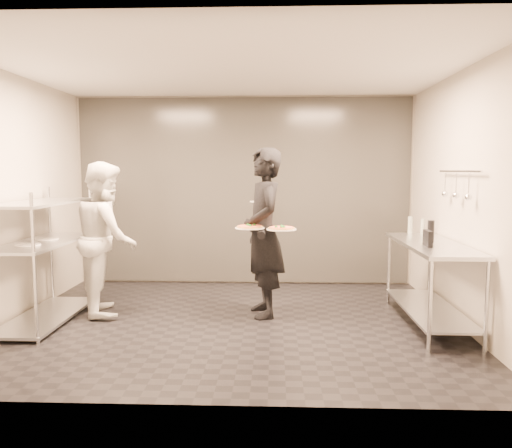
{
  "coord_description": "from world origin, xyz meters",
  "views": [
    {
      "loc": [
        0.47,
        -5.47,
        1.71
      ],
      "look_at": [
        0.25,
        0.18,
        1.1
      ],
      "focal_mm": 35.0,
      "sensor_mm": 36.0,
      "label": 1
    }
  ],
  "objects_px": {
    "bottle_dark": "(431,231)",
    "bottle_green": "(410,225)",
    "pos_monitor": "(428,238)",
    "pass_rack": "(43,254)",
    "pizza_plate_far": "(281,228)",
    "waiter": "(264,233)",
    "prep_counter": "(431,269)",
    "chef": "(106,238)",
    "bottle_clear": "(423,226)",
    "pizza_plate_near": "(250,227)",
    "salad_plate": "(261,200)"
  },
  "relations": [
    {
      "from": "bottle_dark",
      "to": "bottle_green",
      "type": "bearing_deg",
      "value": 91.12
    },
    {
      "from": "pos_monitor",
      "to": "pass_rack",
      "type": "bearing_deg",
      "value": 179.09
    },
    {
      "from": "bottle_green",
      "to": "bottle_dark",
      "type": "bearing_deg",
      "value": -88.88
    },
    {
      "from": "pos_monitor",
      "to": "pizza_plate_far",
      "type": "bearing_deg",
      "value": 169.76
    },
    {
      "from": "waiter",
      "to": "bottle_dark",
      "type": "distance_m",
      "value": 1.86
    },
    {
      "from": "prep_counter",
      "to": "chef",
      "type": "xyz_separation_m",
      "value": [
        -3.73,
        0.37,
        0.28
      ]
    },
    {
      "from": "bottle_clear",
      "to": "pizza_plate_near",
      "type": "bearing_deg",
      "value": -162.09
    },
    {
      "from": "pizza_plate_near",
      "to": "bottle_clear",
      "type": "relative_size",
      "value": 1.79
    },
    {
      "from": "pass_rack",
      "to": "pizza_plate_near",
      "type": "relative_size",
      "value": 4.79
    },
    {
      "from": "pizza_plate_near",
      "to": "bottle_dark",
      "type": "distance_m",
      "value": 2.0
    },
    {
      "from": "pass_rack",
      "to": "chef",
      "type": "xyz_separation_m",
      "value": [
        0.6,
        0.37,
        0.14
      ]
    },
    {
      "from": "pos_monitor",
      "to": "bottle_clear",
      "type": "height_order",
      "value": "bottle_clear"
    },
    {
      "from": "pass_rack",
      "to": "pizza_plate_far",
      "type": "bearing_deg",
      "value": 2.08
    },
    {
      "from": "prep_counter",
      "to": "pos_monitor",
      "type": "relative_size",
      "value": 7.79
    },
    {
      "from": "pos_monitor",
      "to": "bottle_dark",
      "type": "xyz_separation_m",
      "value": [
        0.11,
        0.27,
        0.04
      ]
    },
    {
      "from": "prep_counter",
      "to": "waiter",
      "type": "bearing_deg",
      "value": 170.5
    },
    {
      "from": "prep_counter",
      "to": "bottle_dark",
      "type": "distance_m",
      "value": 0.42
    },
    {
      "from": "waiter",
      "to": "pizza_plate_far",
      "type": "height_order",
      "value": "waiter"
    },
    {
      "from": "salad_plate",
      "to": "pass_rack",
      "type": "bearing_deg",
      "value": -166.63
    },
    {
      "from": "pass_rack",
      "to": "bottle_green",
      "type": "relative_size",
      "value": 7.44
    },
    {
      "from": "prep_counter",
      "to": "pizza_plate_near",
      "type": "bearing_deg",
      "value": 176.83
    },
    {
      "from": "pos_monitor",
      "to": "chef",
      "type": "bearing_deg",
      "value": 172.78
    },
    {
      "from": "pizza_plate_near",
      "to": "pizza_plate_far",
      "type": "height_order",
      "value": "pizza_plate_near"
    },
    {
      "from": "salad_plate",
      "to": "bottle_green",
      "type": "relative_size",
      "value": 1.28
    },
    {
      "from": "bottle_green",
      "to": "salad_plate",
      "type": "bearing_deg",
      "value": -173.22
    },
    {
      "from": "pizza_plate_far",
      "to": "bottle_clear",
      "type": "distance_m",
      "value": 1.91
    },
    {
      "from": "salad_plate",
      "to": "pos_monitor",
      "type": "bearing_deg",
      "value": -25.07
    },
    {
      "from": "bottle_dark",
      "to": "pos_monitor",
      "type": "bearing_deg",
      "value": -112.71
    },
    {
      "from": "pizza_plate_near",
      "to": "bottle_dark",
      "type": "relative_size",
      "value": 1.36
    },
    {
      "from": "waiter",
      "to": "bottle_dark",
      "type": "height_order",
      "value": "waiter"
    },
    {
      "from": "pizza_plate_near",
      "to": "pos_monitor",
      "type": "distance_m",
      "value": 1.91
    },
    {
      "from": "pos_monitor",
      "to": "bottle_clear",
      "type": "distance_m",
      "value": 1.08
    },
    {
      "from": "pass_rack",
      "to": "prep_counter",
      "type": "bearing_deg",
      "value": 0.03
    },
    {
      "from": "bottle_green",
      "to": "pizza_plate_far",
      "type": "bearing_deg",
      "value": -156.5
    },
    {
      "from": "chef",
      "to": "bottle_green",
      "type": "distance_m",
      "value": 3.74
    },
    {
      "from": "pizza_plate_near",
      "to": "bottle_green",
      "type": "xyz_separation_m",
      "value": [
        1.98,
        0.69,
        -0.05
      ]
    },
    {
      "from": "pass_rack",
      "to": "waiter",
      "type": "distance_m",
      "value": 2.51
    },
    {
      "from": "pizza_plate_far",
      "to": "pos_monitor",
      "type": "relative_size",
      "value": 1.46
    },
    {
      "from": "salad_plate",
      "to": "bottle_clear",
      "type": "bearing_deg",
      "value": 6.26
    },
    {
      "from": "bottle_dark",
      "to": "salad_plate",
      "type": "bearing_deg",
      "value": 163.57
    },
    {
      "from": "pizza_plate_near",
      "to": "bottle_dark",
      "type": "height_order",
      "value": "bottle_dark"
    },
    {
      "from": "pizza_plate_far",
      "to": "pizza_plate_near",
      "type": "bearing_deg",
      "value": 177.45
    },
    {
      "from": "waiter",
      "to": "bottle_clear",
      "type": "relative_size",
      "value": 10.54
    },
    {
      "from": "chef",
      "to": "prep_counter",
      "type": "bearing_deg",
      "value": -114.41
    },
    {
      "from": "salad_plate",
      "to": "bottle_green",
      "type": "xyz_separation_m",
      "value": [
        1.86,
        0.22,
        -0.32
      ]
    },
    {
      "from": "pass_rack",
      "to": "bottle_clear",
      "type": "bearing_deg",
      "value": 10.19
    },
    {
      "from": "waiter",
      "to": "bottle_clear",
      "type": "distance_m",
      "value": 2.04
    },
    {
      "from": "pass_rack",
      "to": "pizza_plate_far",
      "type": "relative_size",
      "value": 4.75
    },
    {
      "from": "pizza_plate_near",
      "to": "salad_plate",
      "type": "bearing_deg",
      "value": 76.18
    },
    {
      "from": "prep_counter",
      "to": "bottle_clear",
      "type": "height_order",
      "value": "bottle_clear"
    }
  ]
}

